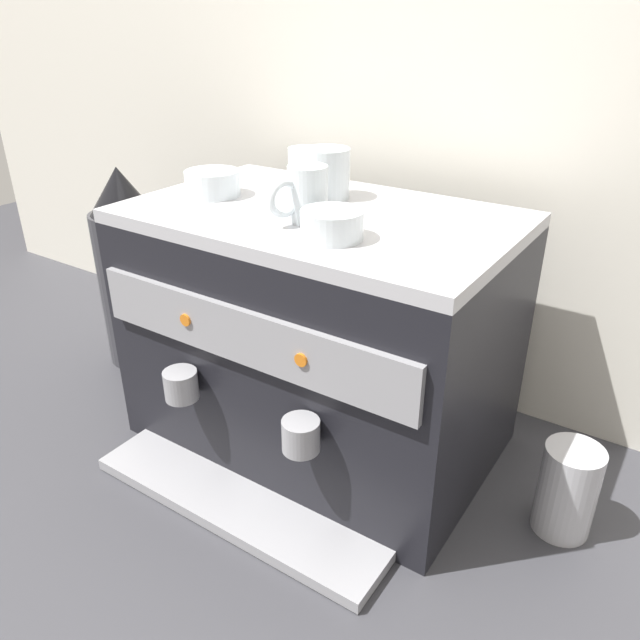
{
  "coord_description": "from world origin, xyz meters",
  "views": [
    {
      "loc": [
        0.54,
        -0.81,
        0.74
      ],
      "look_at": [
        0.0,
        0.0,
        0.25
      ],
      "focal_mm": 34.54,
      "sensor_mm": 36.0,
      "label": 1
    }
  ],
  "objects_px": {
    "ceramic_cup_1": "(325,174)",
    "ceramic_cup_2": "(305,167)",
    "espresso_machine": "(319,334)",
    "coffee_grinder": "(131,271)",
    "ceramic_cup_0": "(305,194)",
    "ceramic_bowl_1": "(213,184)",
    "milk_pitcher": "(567,490)",
    "ceramic_bowl_0": "(332,225)"
  },
  "relations": [
    {
      "from": "ceramic_cup_0",
      "to": "milk_pitcher",
      "type": "xyz_separation_m",
      "value": [
        0.44,
        0.07,
        -0.41
      ]
    },
    {
      "from": "ceramic_cup_1",
      "to": "ceramic_cup_2",
      "type": "xyz_separation_m",
      "value": [
        -0.07,
        0.05,
        -0.01
      ]
    },
    {
      "from": "ceramic_cup_0",
      "to": "ceramic_cup_2",
      "type": "bearing_deg",
      "value": 125.04
    },
    {
      "from": "ceramic_cup_1",
      "to": "milk_pitcher",
      "type": "bearing_deg",
      "value": -6.78
    },
    {
      "from": "ceramic_cup_2",
      "to": "milk_pitcher",
      "type": "distance_m",
      "value": 0.7
    },
    {
      "from": "coffee_grinder",
      "to": "ceramic_cup_0",
      "type": "bearing_deg",
      "value": -7.99
    },
    {
      "from": "ceramic_cup_0",
      "to": "ceramic_bowl_1",
      "type": "bearing_deg",
      "value": 171.95
    },
    {
      "from": "espresso_machine",
      "to": "ceramic_bowl_0",
      "type": "xyz_separation_m",
      "value": [
        0.09,
        -0.1,
        0.24
      ]
    },
    {
      "from": "espresso_machine",
      "to": "coffee_grinder",
      "type": "xyz_separation_m",
      "value": [
        -0.52,
        0.02,
        -0.0
      ]
    },
    {
      "from": "coffee_grinder",
      "to": "milk_pitcher",
      "type": "bearing_deg",
      "value": -0.47
    },
    {
      "from": "ceramic_cup_0",
      "to": "coffee_grinder",
      "type": "bearing_deg",
      "value": 172.01
    },
    {
      "from": "ceramic_cup_1",
      "to": "ceramic_cup_2",
      "type": "height_order",
      "value": "ceramic_cup_1"
    },
    {
      "from": "ceramic_cup_1",
      "to": "ceramic_cup_2",
      "type": "distance_m",
      "value": 0.09
    },
    {
      "from": "espresso_machine",
      "to": "ceramic_bowl_1",
      "type": "relative_size",
      "value": 6.57
    },
    {
      "from": "ceramic_cup_2",
      "to": "coffee_grinder",
      "type": "bearing_deg",
      "value": -166.9
    },
    {
      "from": "espresso_machine",
      "to": "ceramic_cup_1",
      "type": "height_order",
      "value": "ceramic_cup_1"
    },
    {
      "from": "milk_pitcher",
      "to": "coffee_grinder",
      "type": "bearing_deg",
      "value": 179.53
    },
    {
      "from": "ceramic_bowl_0",
      "to": "milk_pitcher",
      "type": "bearing_deg",
      "value": 17.28
    },
    {
      "from": "coffee_grinder",
      "to": "ceramic_bowl_0",
      "type": "bearing_deg",
      "value": -11.23
    },
    {
      "from": "ceramic_cup_0",
      "to": "ceramic_bowl_1",
      "type": "relative_size",
      "value": 1.08
    },
    {
      "from": "ceramic_cup_0",
      "to": "milk_pitcher",
      "type": "bearing_deg",
      "value": 8.56
    },
    {
      "from": "espresso_machine",
      "to": "coffee_grinder",
      "type": "relative_size",
      "value": 1.41
    },
    {
      "from": "espresso_machine",
      "to": "ceramic_bowl_1",
      "type": "height_order",
      "value": "ceramic_bowl_1"
    },
    {
      "from": "espresso_machine",
      "to": "ceramic_cup_1",
      "type": "relative_size",
      "value": 5.02
    },
    {
      "from": "espresso_machine",
      "to": "ceramic_bowl_0",
      "type": "bearing_deg",
      "value": -47.8
    },
    {
      "from": "ceramic_bowl_1",
      "to": "coffee_grinder",
      "type": "relative_size",
      "value": 0.21
    },
    {
      "from": "ceramic_cup_2",
      "to": "milk_pitcher",
      "type": "height_order",
      "value": "ceramic_cup_2"
    },
    {
      "from": "ceramic_bowl_0",
      "to": "milk_pitcher",
      "type": "relative_size",
      "value": 0.59
    },
    {
      "from": "ceramic_cup_0",
      "to": "ceramic_bowl_0",
      "type": "relative_size",
      "value": 1.15
    },
    {
      "from": "espresso_machine",
      "to": "ceramic_bowl_1",
      "type": "xyz_separation_m",
      "value": [
        -0.21,
        -0.02,
        0.25
      ]
    },
    {
      "from": "ceramic_bowl_0",
      "to": "espresso_machine",
      "type": "bearing_deg",
      "value": 132.2
    },
    {
      "from": "ceramic_cup_1",
      "to": "coffee_grinder",
      "type": "relative_size",
      "value": 0.28
    },
    {
      "from": "milk_pitcher",
      "to": "espresso_machine",
      "type": "bearing_deg",
      "value": -178.21
    },
    {
      "from": "ceramic_cup_0",
      "to": "ceramic_cup_2",
      "type": "distance_m",
      "value": 0.21
    },
    {
      "from": "coffee_grinder",
      "to": "milk_pitcher",
      "type": "distance_m",
      "value": 0.98
    },
    {
      "from": "ceramic_cup_2",
      "to": "ceramic_cup_0",
      "type": "bearing_deg",
      "value": -54.96
    },
    {
      "from": "ceramic_cup_0",
      "to": "milk_pitcher",
      "type": "height_order",
      "value": "ceramic_cup_0"
    },
    {
      "from": "ceramic_bowl_1",
      "to": "milk_pitcher",
      "type": "bearing_deg",
      "value": 3.06
    },
    {
      "from": "ceramic_cup_1",
      "to": "milk_pitcher",
      "type": "distance_m",
      "value": 0.64
    },
    {
      "from": "ceramic_cup_1",
      "to": "milk_pitcher",
      "type": "height_order",
      "value": "ceramic_cup_1"
    },
    {
      "from": "ceramic_cup_2",
      "to": "espresso_machine",
      "type": "bearing_deg",
      "value": -47.46
    },
    {
      "from": "ceramic_cup_1",
      "to": "ceramic_bowl_0",
      "type": "relative_size",
      "value": 1.39
    }
  ]
}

